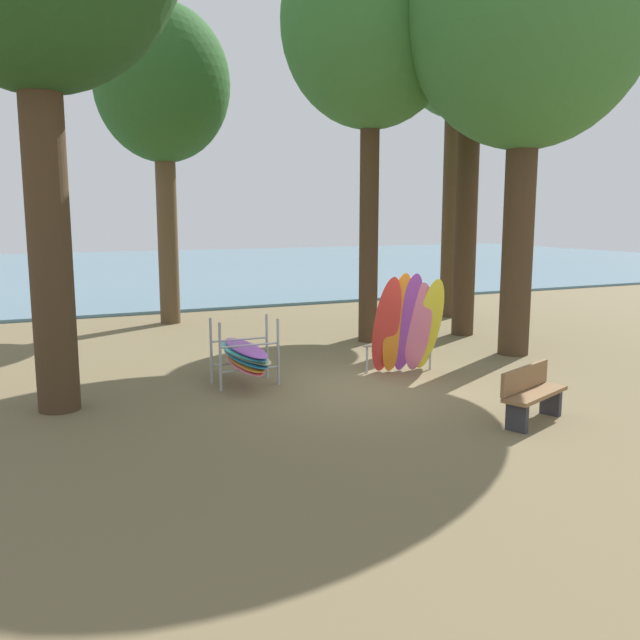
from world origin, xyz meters
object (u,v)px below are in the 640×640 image
Objects in this scene: tree_far_left_back at (473,12)px; park_bench at (532,393)px; tree_far_right_back at (371,24)px; tree_foreground_right at (529,5)px; tree_mid_behind at (162,88)px; leaning_board_pile at (407,326)px; tree_deep_back at (456,63)px; board_storage_rack at (244,356)px.

tree_far_left_back is 7.37× the size of park_bench.
tree_foreground_right is at bearing -50.59° from tree_far_right_back.
tree_far_left_back is at bearing -37.84° from tree_mid_behind.
tree_foreground_right reaches higher than leaning_board_pile.
tree_deep_back is 12.82m from park_bench.
tree_mid_behind is 0.83× the size of tree_far_left_back.
tree_deep_back reaches higher than tree_mid_behind.
leaning_board_pile is (2.86, -8.32, -5.63)m from tree_mid_behind.
tree_foreground_right is 7.30m from leaning_board_pile.
tree_mid_behind is 8.47m from tree_far_left_back.
tree_far_right_back is 9.85m from park_bench.
leaning_board_pile is at bearing -71.01° from tree_mid_behind.
tree_far_right_back reaches higher than tree_deep_back.
tree_mid_behind is (-6.12, 7.65, -0.87)m from tree_foreground_right.
tree_mid_behind is at bearing 108.99° from leaning_board_pile.
tree_mid_behind is 0.89× the size of tree_far_right_back.
board_storage_rack is (-4.15, -2.84, -6.95)m from tree_far_right_back.
leaning_board_pile is 3.44m from park_bench.
tree_deep_back is at bearing 69.29° from tree_foreground_right.
leaning_board_pile is (-5.26, -5.97, -6.53)m from tree_deep_back.
park_bench is at bearing -127.77° from tree_foreground_right.
board_storage_rack is 5.14m from park_bench.
leaning_board_pile is at bearing 91.61° from park_bench.
tree_deep_back reaches higher than park_bench.
tree_far_left_back is at bearing 20.86° from board_storage_rack.
tree_foreground_right is at bearing -51.35° from tree_mid_behind.
leaning_board_pile is at bearing -168.28° from tree_foreground_right.
tree_foreground_right is 2.64m from tree_far_left_back.
leaning_board_pile is at bearing -131.35° from tree_deep_back.
leaning_board_pile reaches higher than park_bench.
tree_deep_back reaches higher than board_storage_rack.
tree_deep_back is (8.12, -2.35, 0.91)m from tree_mid_behind.
park_bench is (-3.63, -6.60, -7.60)m from tree_far_left_back.
board_storage_rack is at bearing -145.68° from tree_far_right_back.
tree_mid_behind is 6.11× the size of park_bench.
tree_deep_back reaches higher than leaning_board_pile.
tree_mid_behind is 13.57m from park_bench.
tree_foreground_right is 5.66m from tree_deep_back.
tree_far_right_back is (-2.73, 0.21, -0.55)m from tree_far_left_back.
tree_foreground_right is at bearing -110.71° from tree_deep_back.
tree_far_left_back is at bearing -118.90° from tree_deep_back.
board_storage_rack is (-6.41, -0.09, -6.93)m from tree_foreground_right.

